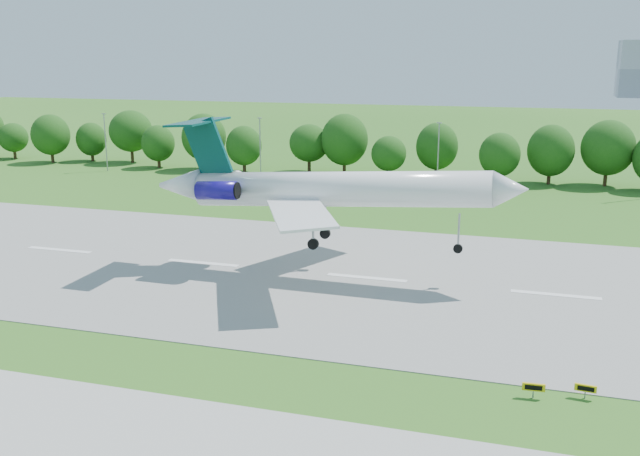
{
  "coord_description": "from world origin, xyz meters",
  "views": [
    {
      "loc": [
        -3.12,
        -48.8,
        24.25
      ],
      "look_at": [
        -23.32,
        18.0,
        7.18
      ],
      "focal_mm": 40.0,
      "sensor_mm": 36.0,
      "label": 1
    }
  ],
  "objects_px": {
    "airliner": "(320,188)",
    "service_vehicle_a": "(238,174)",
    "service_vehicle_b": "(495,192)",
    "taxi_sign_left": "(586,388)"
  },
  "relations": [
    {
      "from": "taxi_sign_left",
      "to": "service_vehicle_b",
      "type": "relative_size",
      "value": 0.42
    },
    {
      "from": "service_vehicle_a",
      "to": "service_vehicle_b",
      "type": "xyz_separation_m",
      "value": [
        51.45,
        -5.43,
        0.05
      ]
    },
    {
      "from": "taxi_sign_left",
      "to": "service_vehicle_b",
      "type": "bearing_deg",
      "value": 104.06
    },
    {
      "from": "service_vehicle_b",
      "to": "service_vehicle_a",
      "type": "bearing_deg",
      "value": 85.49
    },
    {
      "from": "airliner",
      "to": "service_vehicle_b",
      "type": "height_order",
      "value": "airliner"
    },
    {
      "from": "airliner",
      "to": "taxi_sign_left",
      "type": "xyz_separation_m",
      "value": [
        26.98,
        -23.12,
        -9.18
      ]
    },
    {
      "from": "airliner",
      "to": "service_vehicle_a",
      "type": "bearing_deg",
      "value": 120.32
    },
    {
      "from": "airliner",
      "to": "taxi_sign_left",
      "type": "bearing_deg",
      "value": -41.31
    },
    {
      "from": "airliner",
      "to": "service_vehicle_b",
      "type": "xyz_separation_m",
      "value": [
        16.2,
        53.16,
        -9.35
      ]
    },
    {
      "from": "airliner",
      "to": "taxi_sign_left",
      "type": "distance_m",
      "value": 36.7
    }
  ]
}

